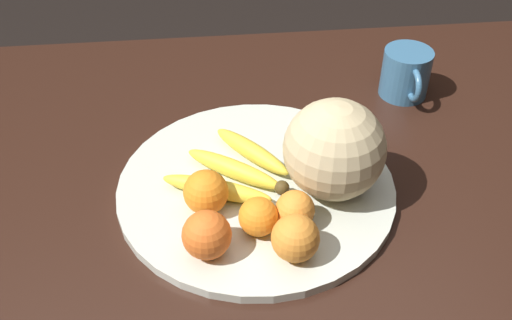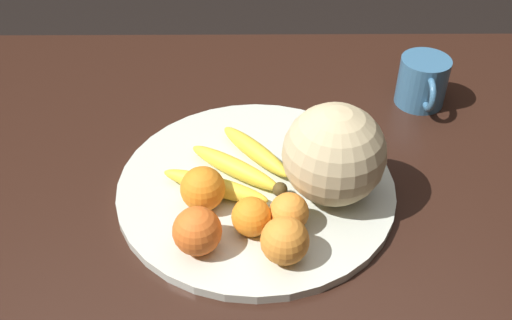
% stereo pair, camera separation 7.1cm
% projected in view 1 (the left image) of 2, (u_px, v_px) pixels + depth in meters
% --- Properties ---
extents(kitchen_table, '(1.57, 1.07, 0.78)m').
position_uv_depth(kitchen_table, '(219.00, 231.00, 1.04)').
color(kitchen_table, black).
rests_on(kitchen_table, ground_plane).
extents(fruit_bowl, '(0.46, 0.46, 0.02)m').
position_uv_depth(fruit_bowl, '(256.00, 186.00, 0.99)').
color(fruit_bowl, beige).
rests_on(fruit_bowl, kitchen_table).
extents(melon, '(0.16, 0.16, 0.16)m').
position_uv_depth(melon, '(334.00, 149.00, 0.92)').
color(melon, '#C6B284').
rests_on(melon, fruit_bowl).
extents(banana_bunch, '(0.22, 0.21, 0.03)m').
position_uv_depth(banana_bunch, '(235.00, 170.00, 0.98)').
color(banana_bunch, '#473819').
rests_on(banana_bunch, fruit_bowl).
extents(orange_front_left, '(0.07, 0.07, 0.07)m').
position_uv_depth(orange_front_left, '(207.00, 235.00, 0.85)').
color(orange_front_left, orange).
rests_on(orange_front_left, fruit_bowl).
extents(orange_front_right, '(0.06, 0.06, 0.06)m').
position_uv_depth(orange_front_right, '(258.00, 217.00, 0.88)').
color(orange_front_right, orange).
rests_on(orange_front_right, fruit_bowl).
extents(orange_mid_center, '(0.07, 0.07, 0.07)m').
position_uv_depth(orange_mid_center, '(295.00, 238.00, 0.84)').
color(orange_mid_center, orange).
rests_on(orange_mid_center, fruit_bowl).
extents(orange_back_left, '(0.07, 0.07, 0.07)m').
position_uv_depth(orange_back_left, '(206.00, 192.00, 0.91)').
color(orange_back_left, orange).
rests_on(orange_back_left, fruit_bowl).
extents(orange_back_right, '(0.06, 0.06, 0.06)m').
position_uv_depth(orange_back_right, '(295.00, 210.00, 0.89)').
color(orange_back_right, orange).
rests_on(orange_back_right, fruit_bowl).
extents(ceramic_mug, '(0.10, 0.13, 0.10)m').
position_uv_depth(ceramic_mug, '(406.00, 74.00, 1.18)').
color(ceramic_mug, '#386689').
rests_on(ceramic_mug, kitchen_table).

